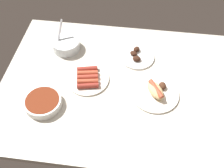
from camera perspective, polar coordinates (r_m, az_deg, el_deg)
ground_plane at (r=139.03cm, az=1.45°, el=-0.47°), size 120.00×90.00×3.00cm
plate_sausages at (r=139.24cm, az=-5.10°, el=1.18°), size 21.48×21.48×3.57cm
plate_hotdog_assembled at (r=134.33cm, az=9.09°, el=-1.66°), size 23.35×23.35×5.61cm
bowl_coleslaw at (r=155.55cm, az=-9.60°, el=8.18°), size 15.34×15.34×15.76cm
plate_grilled_meat at (r=150.64cm, az=5.20°, el=5.80°), size 18.86×18.86×3.66cm
bowl_chili at (r=132.41cm, az=-14.27°, el=-3.70°), size 17.67×17.67×4.11cm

